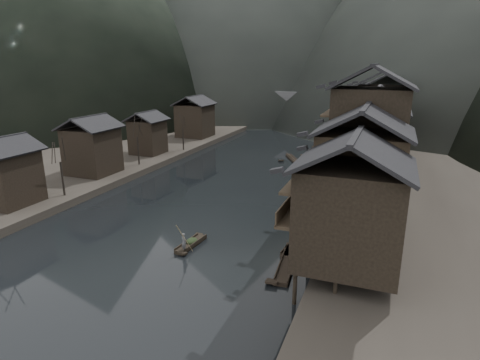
% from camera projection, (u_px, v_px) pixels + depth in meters
% --- Properties ---
extents(water, '(300.00, 300.00, 0.00)m').
position_uv_depth(water, '(187.00, 223.00, 42.64)').
color(water, black).
rests_on(water, ground).
extents(left_bank, '(40.00, 200.00, 1.20)m').
position_uv_depth(left_bank, '(134.00, 135.00, 90.33)').
color(left_bank, '#2D2823').
rests_on(left_bank, ground).
extents(stilt_houses, '(9.00, 67.60, 16.51)m').
position_uv_depth(stilt_houses, '(375.00, 124.00, 51.63)').
color(stilt_houses, black).
rests_on(stilt_houses, ground).
extents(left_houses, '(8.10, 53.20, 8.73)m').
position_uv_depth(left_houses, '(134.00, 130.00, 66.10)').
color(left_houses, black).
rests_on(left_houses, left_bank).
extents(bare_trees, '(3.23, 41.30, 6.46)m').
position_uv_depth(bare_trees, '(101.00, 145.00, 53.88)').
color(bare_trees, black).
rests_on(bare_trees, left_bank).
extents(moored_sampans, '(2.92, 61.69, 0.47)m').
position_uv_depth(moored_sampans, '(333.00, 180.00, 57.40)').
color(moored_sampans, black).
rests_on(moored_sampans, water).
extents(midriver_boats, '(4.59, 19.12, 0.45)m').
position_uv_depth(midriver_boats, '(304.00, 152.00, 75.65)').
color(midriver_boats, black).
rests_on(midriver_boats, water).
extents(stone_bridge, '(40.00, 6.00, 9.00)m').
position_uv_depth(stone_bridge, '(317.00, 107.00, 105.62)').
color(stone_bridge, '#4C4C4F').
rests_on(stone_bridge, ground).
extents(hero_sampan, '(1.34, 4.58, 0.43)m').
position_uv_depth(hero_sampan, '(191.00, 244.00, 37.33)').
color(hero_sampan, black).
rests_on(hero_sampan, water).
extents(cargo_heap, '(1.00, 1.31, 0.60)m').
position_uv_depth(cargo_heap, '(192.00, 238.00, 37.37)').
color(cargo_heap, black).
rests_on(cargo_heap, hero_sampan).
extents(boatman, '(0.77, 0.71, 1.76)m').
position_uv_depth(boatman, '(184.00, 240.00, 35.55)').
color(boatman, '#545557').
rests_on(boatman, hero_sampan).
extents(bamboo_pole, '(0.84, 1.83, 3.51)m').
position_uv_depth(bamboo_pole, '(185.00, 212.00, 34.73)').
color(bamboo_pole, '#8C7A51').
rests_on(bamboo_pole, boatman).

